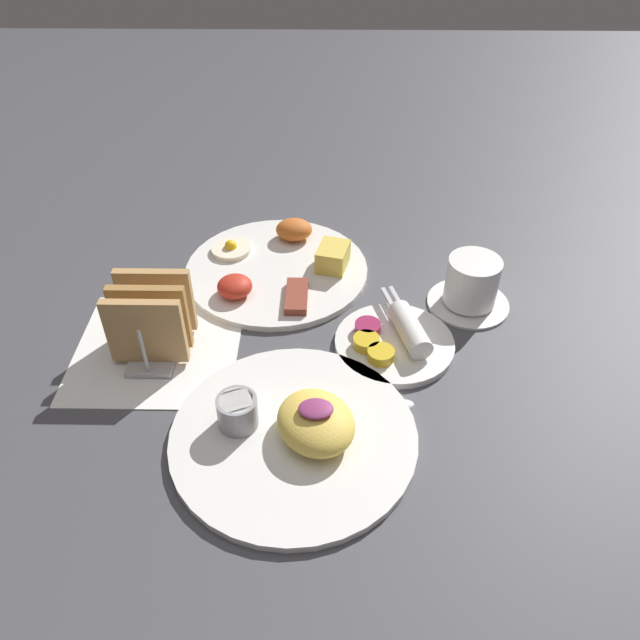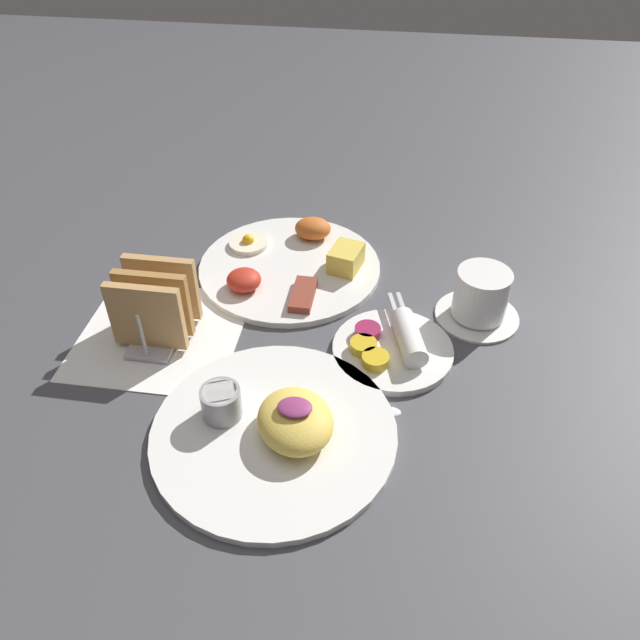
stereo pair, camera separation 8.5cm
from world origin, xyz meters
name	(u,v)px [view 2 (the right image)]	position (x,y,z in m)	size (l,w,h in m)	color
ground_plane	(291,348)	(0.00, 0.00, 0.00)	(3.00, 3.00, 0.00)	#47474C
napkin_flat	(162,332)	(-0.19, 0.00, 0.00)	(0.22, 0.22, 0.00)	white
plate_breakfast	(292,264)	(-0.03, 0.18, 0.01)	(0.29, 0.29, 0.05)	white
plate_condiments	(393,346)	(0.14, 0.01, 0.01)	(0.16, 0.18, 0.04)	white
plate_foreground	(276,427)	(0.01, -0.15, 0.01)	(0.29, 0.29, 0.06)	white
toast_rack	(155,305)	(-0.19, 0.00, 0.05)	(0.10, 0.12, 0.10)	#B7B7BC
coffee_cup	(481,297)	(0.25, 0.10, 0.04)	(0.12, 0.12, 0.08)	white
teaspoon	(374,425)	(0.12, -0.12, 0.00)	(0.09, 0.11, 0.01)	silver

